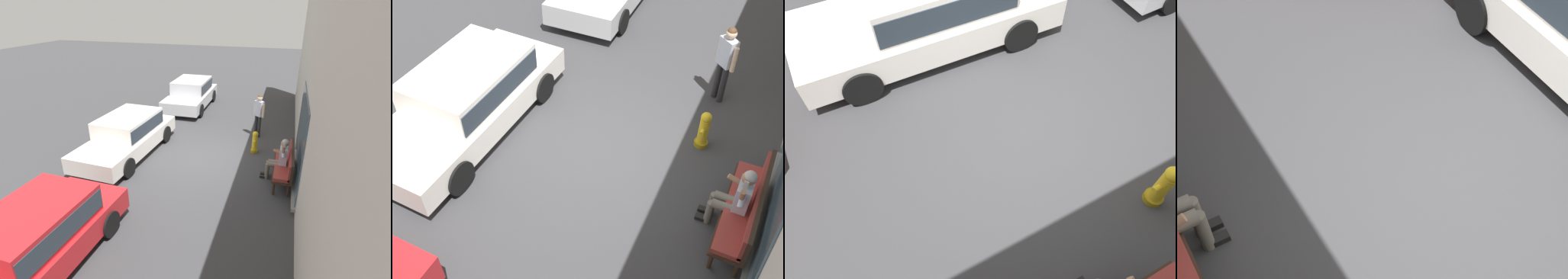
% 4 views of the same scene
% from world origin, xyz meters
% --- Properties ---
extents(ground_plane, '(60.00, 60.00, 0.00)m').
position_xyz_m(ground_plane, '(0.00, 0.00, 0.00)').
color(ground_plane, '#38383A').
extents(bench, '(2.00, 0.55, 1.00)m').
position_xyz_m(bench, '(0.66, 2.90, 0.57)').
color(bench, '#332319').
rests_on(bench, ground_plane).
extents(person_on_phone, '(0.73, 0.74, 1.33)m').
position_xyz_m(person_on_phone, '(0.65, 2.67, 0.70)').
color(person_on_phone, '#6B665B').
rests_on(person_on_phone, ground_plane).
extents(parked_car_mid, '(4.59, 1.99, 1.41)m').
position_xyz_m(parked_car_mid, '(0.38, -2.52, 0.77)').
color(parked_car_mid, white).
rests_on(parked_car_mid, ground_plane).
extents(pedestrian_standing, '(0.38, 0.45, 1.73)m').
position_xyz_m(pedestrian_standing, '(-2.48, 1.70, 1.02)').
color(pedestrian_standing, '#232326').
rests_on(pedestrian_standing, ground_plane).
extents(fire_hydrant, '(0.38, 0.26, 0.81)m').
position_xyz_m(fire_hydrant, '(-0.97, 1.77, 0.39)').
color(fire_hydrant, olive).
rests_on(fire_hydrant, ground_plane).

